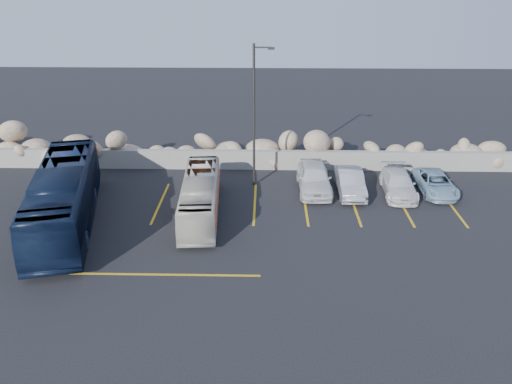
{
  "coord_description": "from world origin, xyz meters",
  "views": [
    {
      "loc": [
        3.18,
        -17.08,
        11.8
      ],
      "look_at": [
        2.73,
        4.0,
        2.07
      ],
      "focal_mm": 35.0,
      "sensor_mm": 36.0,
      "label": 1
    }
  ],
  "objects_px": {
    "tour_coach": "(64,197)",
    "car_a": "(314,178)",
    "car_d": "(435,183)",
    "car_c": "(398,184)",
    "lamppost": "(255,113)",
    "vintage_bus": "(200,196)",
    "car_b": "(350,182)"
  },
  "relations": [
    {
      "from": "lamppost",
      "to": "vintage_bus",
      "type": "relative_size",
      "value": 1.08
    },
    {
      "from": "car_b",
      "to": "car_d",
      "type": "bearing_deg",
      "value": 2.86
    },
    {
      "from": "car_d",
      "to": "tour_coach",
      "type": "bearing_deg",
      "value": -169.08
    },
    {
      "from": "car_a",
      "to": "car_c",
      "type": "bearing_deg",
      "value": -5.28
    },
    {
      "from": "car_a",
      "to": "lamppost",
      "type": "bearing_deg",
      "value": 168.34
    },
    {
      "from": "lamppost",
      "to": "tour_coach",
      "type": "relative_size",
      "value": 0.76
    },
    {
      "from": "car_b",
      "to": "lamppost",
      "type": "bearing_deg",
      "value": 169.38
    },
    {
      "from": "lamppost",
      "to": "tour_coach",
      "type": "height_order",
      "value": "lamppost"
    },
    {
      "from": "tour_coach",
      "to": "car_a",
      "type": "relative_size",
      "value": 2.33
    },
    {
      "from": "car_c",
      "to": "car_d",
      "type": "bearing_deg",
      "value": 9.69
    },
    {
      "from": "lamppost",
      "to": "car_c",
      "type": "distance_m",
      "value": 8.89
    },
    {
      "from": "vintage_bus",
      "to": "car_b",
      "type": "bearing_deg",
      "value": 15.81
    },
    {
      "from": "lamppost",
      "to": "car_a",
      "type": "xyz_separation_m",
      "value": [
        3.35,
        -0.65,
        -3.53
      ]
    },
    {
      "from": "tour_coach",
      "to": "car_b",
      "type": "xyz_separation_m",
      "value": [
        14.51,
        3.89,
        -0.81
      ]
    },
    {
      "from": "tour_coach",
      "to": "car_c",
      "type": "distance_m",
      "value": 17.65
    },
    {
      "from": "car_b",
      "to": "car_c",
      "type": "height_order",
      "value": "car_b"
    },
    {
      "from": "car_b",
      "to": "car_c",
      "type": "xyz_separation_m",
      "value": [
        2.68,
        -0.01,
        -0.05
      ]
    },
    {
      "from": "car_a",
      "to": "car_c",
      "type": "distance_m",
      "value": 4.69
    },
    {
      "from": "vintage_bus",
      "to": "car_c",
      "type": "xyz_separation_m",
      "value": [
        10.7,
        2.79,
        -0.44
      ]
    },
    {
      "from": "car_b",
      "to": "car_d",
      "type": "distance_m",
      "value": 4.82
    },
    {
      "from": "vintage_bus",
      "to": "tour_coach",
      "type": "height_order",
      "value": "tour_coach"
    },
    {
      "from": "car_c",
      "to": "car_a",
      "type": "bearing_deg",
      "value": 178.59
    },
    {
      "from": "tour_coach",
      "to": "car_d",
      "type": "bearing_deg",
      "value": -1.13
    },
    {
      "from": "car_a",
      "to": "car_d",
      "type": "xyz_separation_m",
      "value": [
        6.8,
        -0.13,
        -0.22
      ]
    },
    {
      "from": "lamppost",
      "to": "vintage_bus",
      "type": "distance_m",
      "value": 5.69
    },
    {
      "from": "tour_coach",
      "to": "car_b",
      "type": "height_order",
      "value": "tour_coach"
    },
    {
      "from": "vintage_bus",
      "to": "car_b",
      "type": "xyz_separation_m",
      "value": [
        8.02,
        2.8,
        -0.39
      ]
    },
    {
      "from": "lamppost",
      "to": "car_c",
      "type": "bearing_deg",
      "value": -7.25
    },
    {
      "from": "lamppost",
      "to": "car_c",
      "type": "relative_size",
      "value": 1.96
    },
    {
      "from": "vintage_bus",
      "to": "car_d",
      "type": "height_order",
      "value": "vintage_bus"
    },
    {
      "from": "lamppost",
      "to": "car_b",
      "type": "height_order",
      "value": "lamppost"
    },
    {
      "from": "car_a",
      "to": "car_c",
      "type": "relative_size",
      "value": 1.1
    }
  ]
}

